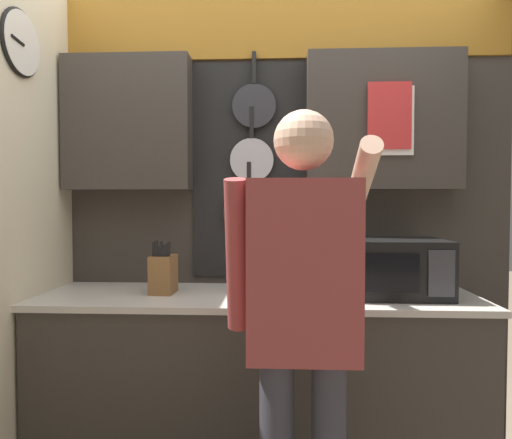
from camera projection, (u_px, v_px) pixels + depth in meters
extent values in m
cube|color=#38332D|center=(258.00, 388.00, 2.25)|extent=(2.09, 0.59, 0.88)
cube|color=beige|center=(258.00, 297.00, 2.23)|extent=(2.12, 0.62, 0.03)
cube|color=#38332D|center=(260.00, 218.00, 2.53)|extent=(2.69, 0.04, 2.55)
cube|color=#99661E|center=(260.00, 21.00, 2.46)|extent=(2.65, 0.02, 0.41)
cube|color=#38332D|center=(128.00, 124.00, 2.45)|extent=(0.68, 0.16, 0.71)
cube|color=#38332D|center=(383.00, 121.00, 2.38)|extent=(0.80, 0.16, 0.71)
cube|color=black|center=(249.00, 171.00, 2.50)|extent=(0.62, 0.01, 1.17)
cylinder|color=#2D2D33|center=(254.00, 106.00, 2.46)|extent=(0.24, 0.02, 0.24)
cube|color=black|center=(254.00, 68.00, 2.45)|extent=(0.02, 0.02, 0.17)
cylinder|color=#B7B7BC|center=(252.00, 160.00, 2.47)|extent=(0.24, 0.02, 0.24)
cube|color=black|center=(252.00, 122.00, 2.46)|extent=(0.02, 0.02, 0.17)
cylinder|color=#2D2D33|center=(249.00, 214.00, 2.48)|extent=(0.28, 0.02, 0.28)
cube|color=black|center=(249.00, 175.00, 2.47)|extent=(0.02, 0.02, 0.14)
cylinder|color=black|center=(234.00, 231.00, 2.49)|extent=(0.01, 0.01, 0.19)
ellipsoid|color=black|center=(234.00, 251.00, 2.49)|extent=(0.04, 0.01, 0.03)
cylinder|color=silver|center=(249.00, 231.00, 2.48)|extent=(0.01, 0.01, 0.19)
ellipsoid|color=silver|center=(249.00, 251.00, 2.49)|extent=(0.04, 0.01, 0.04)
cylinder|color=silver|center=(264.00, 232.00, 2.48)|extent=(0.01, 0.01, 0.21)
ellipsoid|color=silver|center=(264.00, 254.00, 2.49)|extent=(0.05, 0.01, 0.05)
cube|color=white|center=(391.00, 121.00, 2.29)|extent=(0.22, 0.02, 0.35)
cube|color=red|center=(389.00, 116.00, 2.28)|extent=(0.22, 0.02, 0.33)
cylinder|color=white|center=(22.00, 43.00, 2.04)|extent=(0.02, 0.28, 0.28)
torus|color=black|center=(21.00, 43.00, 2.04)|extent=(0.02, 0.30, 0.30)
cube|color=black|center=(18.00, 40.00, 1.99)|extent=(0.01, 0.10, 0.02)
cube|color=black|center=(390.00, 267.00, 2.19)|extent=(0.52, 0.37, 0.27)
cube|color=black|center=(387.00, 273.00, 2.01)|extent=(0.28, 0.01, 0.17)
cube|color=#333338|center=(442.00, 274.00, 2.00)|extent=(0.11, 0.01, 0.20)
cube|color=brown|center=(163.00, 274.00, 2.25)|extent=(0.12, 0.15, 0.19)
cylinder|color=black|center=(154.00, 249.00, 2.21)|extent=(0.02, 0.03, 0.07)
cylinder|color=black|center=(156.00, 248.00, 2.21)|extent=(0.02, 0.03, 0.08)
cylinder|color=black|center=(159.00, 251.00, 2.21)|extent=(0.02, 0.03, 0.05)
cylinder|color=black|center=(161.00, 249.00, 2.21)|extent=(0.02, 0.03, 0.07)
cylinder|color=black|center=(164.00, 251.00, 2.21)|extent=(0.02, 0.03, 0.06)
cylinder|color=black|center=(166.00, 250.00, 2.21)|extent=(0.02, 0.03, 0.06)
cylinder|color=black|center=(169.00, 249.00, 2.21)|extent=(0.02, 0.03, 0.07)
cylinder|color=white|center=(248.00, 281.00, 2.23)|extent=(0.10, 0.10, 0.13)
cylinder|color=tan|center=(249.00, 259.00, 2.23)|extent=(0.02, 0.04, 0.24)
cylinder|color=silver|center=(245.00, 258.00, 2.21)|extent=(0.02, 0.03, 0.25)
cylinder|color=red|center=(251.00, 264.00, 2.22)|extent=(0.04, 0.02, 0.19)
cylinder|color=black|center=(247.00, 262.00, 2.23)|extent=(0.05, 0.03, 0.21)
cylinder|color=tan|center=(249.00, 264.00, 2.25)|extent=(0.02, 0.05, 0.18)
cube|color=#993D3D|center=(303.00, 269.00, 1.56)|extent=(0.38, 0.22, 0.62)
sphere|color=#DBAD8E|center=(304.00, 140.00, 1.55)|extent=(0.21, 0.21, 0.21)
cylinder|color=#993D3D|center=(237.00, 256.00, 1.60)|extent=(0.08, 0.20, 0.55)
cylinder|color=#DBAD8E|center=(359.00, 188.00, 1.78)|extent=(0.08, 0.51, 0.35)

